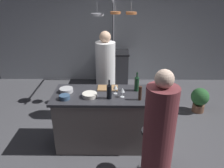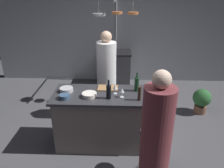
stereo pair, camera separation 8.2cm
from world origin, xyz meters
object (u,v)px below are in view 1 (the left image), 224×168
chef (106,80)px  wine_glass_by_chef (122,91)px  wine_bottle_white (165,94)px  potted_plant (200,99)px  wine_glass_near_left_guest (160,87)px  mixing_bowl_ceramic (90,95)px  pepper_mill (140,93)px  wine_glass_near_right_guest (115,87)px  guest_right (158,143)px  wine_bottle_green (137,84)px  mixing_bowl_blue (65,97)px  cutting_board (108,88)px  mixing_bowl_steel (66,90)px  bar_stool_right (150,149)px  wine_bottle_dark (109,92)px  stove_range (113,68)px

chef → wine_glass_by_chef: 1.00m
wine_bottle_white → potted_plant: bearing=50.4°
wine_glass_near_left_guest → mixing_bowl_ceramic: size_ratio=0.67×
pepper_mill → wine_glass_near_right_guest: (-0.35, 0.20, 0.00)m
pepper_mill → wine_glass_near_left_guest: pepper_mill is taller
wine_glass_by_chef → wine_glass_near_right_guest: size_ratio=1.00×
potted_plant → mixing_bowl_ceramic: size_ratio=2.38×
guest_right → mixing_bowl_ceramic: 1.24m
potted_plant → wine_glass_near_right_guest: (-1.73, -1.03, 0.71)m
wine_bottle_green → wine_glass_by_chef: size_ratio=2.09×
wine_glass_near_left_guest → mixing_bowl_blue: size_ratio=0.95×
chef → cutting_board: 0.65m
chef → wine_bottle_green: 0.91m
guest_right → potted_plant: 2.42m
wine_glass_by_chef → mixing_bowl_steel: wine_glass_by_chef is taller
pepper_mill → wine_glass_near_right_guest: size_ratio=1.44×
bar_stool_right → cutting_board: bearing=125.8°
pepper_mill → wine_glass_near_right_guest: 0.40m
wine_bottle_green → wine_glass_near_left_guest: wine_bottle_green is taller
chef → bar_stool_right: size_ratio=2.50×
wine_glass_by_chef → wine_bottle_green: bearing=44.9°
guest_right → wine_glass_near_right_guest: guest_right is taller
bar_stool_right → wine_glass_near_right_guest: 1.01m
wine_glass_near_right_guest → wine_bottle_green: bearing=19.2°
cutting_board → wine_bottle_green: (0.45, -0.07, 0.11)m
mixing_bowl_steel → cutting_board: bearing=12.0°
wine_glass_near_left_guest → wine_glass_near_right_guest: same height
chef → mixing_bowl_blue: size_ratio=11.04×
wine_bottle_dark → wine_glass_near_left_guest: (0.77, 0.19, -0.00)m
guest_right → wine_bottle_dark: guest_right is taller
cutting_board → wine_bottle_green: wine_bottle_green is taller
wine_bottle_dark → mixing_bowl_blue: wine_bottle_dark is taller
chef → mixing_bowl_steel: bearing=-126.7°
stove_range → wine_bottle_dark: bearing=-90.8°
wine_bottle_green → wine_bottle_dark: bearing=-147.1°
potted_plant → wine_bottle_green: size_ratio=1.71×
potted_plant → mixing_bowl_steel: mixing_bowl_steel is taller
bar_stool_right → wine_bottle_green: (-0.14, 0.75, 0.64)m
wine_bottle_dark → wine_glass_near_right_guest: bearing=59.8°
wine_bottle_white → mixing_bowl_blue: wine_bottle_white is taller
stove_range → bar_stool_right: size_ratio=1.31×
stove_range → mixing_bowl_blue: size_ratio=5.79×
wine_glass_near_left_guest → mixing_bowl_ceramic: (-1.06, -0.15, -0.08)m
potted_plant → wine_glass_near_left_guest: 1.61m
wine_bottle_green → chef: bearing=125.9°
stove_range → mixing_bowl_blue: mixing_bowl_blue is taller
wine_bottle_dark → mixing_bowl_steel: size_ratio=1.41×
guest_right → potted_plant: guest_right is taller
bar_stool_right → cutting_board: size_ratio=2.12×
mixing_bowl_steel → mixing_bowl_ceramic: mixing_bowl_steel is taller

